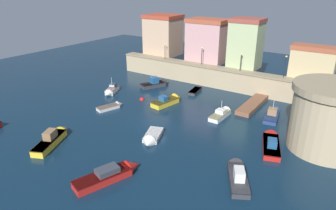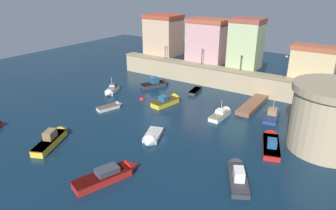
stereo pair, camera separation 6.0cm
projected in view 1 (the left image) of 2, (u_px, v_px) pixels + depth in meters
ground_plane at (155, 123)px, 41.75m from camera, size 108.35×108.35×0.00m
quay_wall at (216, 77)px, 55.65m from camera, size 41.82×2.33×3.73m
old_town_backdrop at (209, 41)px, 58.03m from camera, size 36.77×5.95×8.78m
fortress_tower at (331, 118)px, 34.04m from camera, size 9.15×9.15×7.79m
pier_dock at (253, 105)px, 47.29m from camera, size 2.12×9.13×0.70m
quay_lamp_0 at (165, 49)px, 60.15m from camera, size 0.32×0.32×2.94m
quay_lamp_1 at (202, 53)px, 55.79m from camera, size 0.32×0.32×3.29m
quay_lamp_2 at (241, 59)px, 51.90m from camera, size 0.32×0.32×3.10m
quay_lamp_3 at (285, 63)px, 47.96m from camera, size 0.32×0.32×3.63m
moored_boat_0 at (223, 113)px, 44.05m from camera, size 1.65×5.54×2.87m
moored_boat_1 at (271, 142)px, 36.15m from camera, size 3.88×7.13×2.05m
moored_boat_2 at (112, 106)px, 46.69m from camera, size 2.57×4.47×1.27m
moored_boat_3 at (273, 113)px, 43.89m from camera, size 2.60×6.19×3.37m
moored_boat_4 at (157, 83)px, 56.44m from camera, size 4.15×5.99×2.49m
moored_boat_5 at (151, 138)px, 37.19m from camera, size 3.31×4.95×1.71m
moored_boat_6 at (112, 174)px, 30.00m from camera, size 3.87×7.24×1.78m
moored_boat_7 at (169, 100)px, 48.51m from camera, size 2.80×6.19×2.02m
moored_boat_8 at (53, 138)px, 36.73m from camera, size 4.38×7.09×2.12m
moored_boat_10 at (237, 172)px, 30.34m from camera, size 4.58×6.61×2.13m
moored_boat_11 at (197, 90)px, 53.90m from camera, size 1.91×4.80×1.18m
moored_boat_12 at (111, 90)px, 52.83m from camera, size 3.05×4.66×2.98m
mooring_buoy_0 at (142, 100)px, 50.11m from camera, size 0.78×0.78×0.78m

